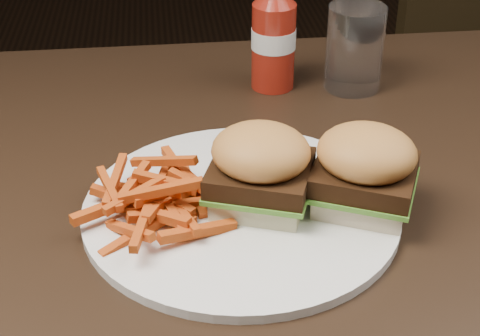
{
  "coord_description": "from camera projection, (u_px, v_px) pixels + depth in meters",
  "views": [
    {
      "loc": [
        -0.1,
        -0.7,
        1.2
      ],
      "look_at": [
        -0.03,
        -0.06,
        0.8
      ],
      "focal_mm": 55.0,
      "sensor_mm": 36.0,
      "label": 1
    }
  ],
  "objects": [
    {
      "name": "dining_table",
      "position": [
        259.0,
        190.0,
        0.85
      ],
      "size": [
        1.2,
        0.8,
        0.04
      ],
      "primitive_type": "cube",
      "color": "black",
      "rests_on": "ground"
    },
    {
      "name": "chair_far",
      "position": [
        424.0,
        92.0,
        1.74
      ],
      "size": [
        0.5,
        0.5,
        0.04
      ],
      "primitive_type": "cube",
      "rotation": [
        0.0,
        0.0,
        3.34
      ],
      "color": "black",
      "rests_on": "ground"
    },
    {
      "name": "plate",
      "position": [
        241.0,
        209.0,
        0.77
      ],
      "size": [
        0.33,
        0.33,
        0.01
      ],
      "primitive_type": "cylinder",
      "color": "white",
      "rests_on": "dining_table"
    },
    {
      "name": "sandwich_half_a",
      "position": [
        260.0,
        195.0,
        0.77
      ],
      "size": [
        0.11,
        0.11,
        0.02
      ],
      "primitive_type": "cube",
      "rotation": [
        0.0,
        0.0,
        -0.34
      ],
      "color": "beige",
      "rests_on": "plate"
    },
    {
      "name": "sandwich_half_b",
      "position": [
        362.0,
        197.0,
        0.77
      ],
      "size": [
        0.12,
        0.12,
        0.02
      ],
      "primitive_type": "cube",
      "rotation": [
        0.0,
        0.0,
        -0.43
      ],
      "color": "#F5DFC1",
      "rests_on": "plate"
    },
    {
      "name": "fries_pile",
      "position": [
        162.0,
        196.0,
        0.75
      ],
      "size": [
        0.14,
        0.14,
        0.05
      ],
      "primitive_type": null,
      "rotation": [
        0.0,
        0.0,
        -0.13
      ],
      "color": "#B04C1A",
      "rests_on": "plate"
    },
    {
      "name": "ketchup_bottle",
      "position": [
        273.0,
        46.0,
        1.01
      ],
      "size": [
        0.07,
        0.07,
        0.12
      ],
      "primitive_type": "cylinder",
      "rotation": [
        0.0,
        0.0,
        0.24
      ],
      "color": "maroon",
      "rests_on": "dining_table"
    },
    {
      "name": "tumbler",
      "position": [
        354.0,
        50.0,
        1.01
      ],
      "size": [
        0.09,
        0.09,
        0.12
      ],
      "primitive_type": "cylinder",
      "rotation": [
        0.0,
        0.0,
        0.09
      ],
      "color": "white",
      "rests_on": "dining_table"
    }
  ]
}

